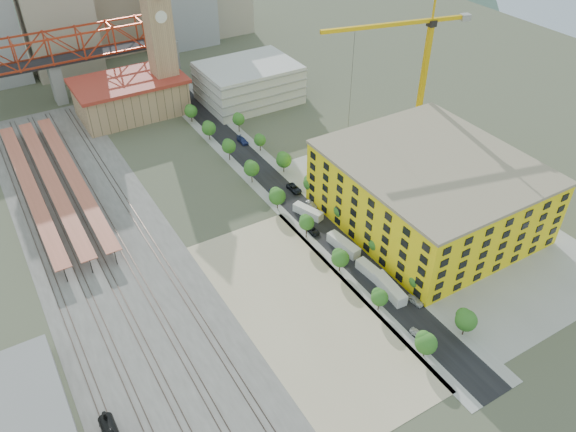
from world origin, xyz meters
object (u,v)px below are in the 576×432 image
clock_tower (159,30)px  site_trailer_c (343,245)px  site_trailer_b (372,272)px  tower_crane (417,61)px  site_trailer_d (308,212)px  construction_building (429,191)px  car_0 (418,334)px  site_trailer_a (390,289)px

clock_tower → site_trailer_c: bearing=-85.4°
site_trailer_b → site_trailer_c: site_trailer_c is taller
tower_crane → site_trailer_d: 55.95m
clock_tower → site_trailer_c: clock_tower is taller
construction_building → site_trailer_b: (-26.00, -10.51, -8.14)m
site_trailer_b → site_trailer_d: size_ratio=1.04×
construction_building → site_trailer_b: bearing=-158.0°
construction_building → car_0: construction_building is taller
clock_tower → site_trailer_c: 102.85m
construction_building → car_0: size_ratio=12.97×
site_trailer_a → car_0: site_trailer_a is taller
construction_building → site_trailer_a: bearing=-146.6°
tower_crane → car_0: 84.31m
site_trailer_c → car_0: (-3.00, -31.60, -0.70)m
site_trailer_d → site_trailer_b: bearing=-109.5°
site_trailer_c → car_0: size_ratio=2.56×
clock_tower → construction_building: (34.00, -99.99, -19.29)m
clock_tower → car_0: clock_tower is taller
car_0 → site_trailer_b: bearing=73.3°
car_0 → site_trailer_c: bearing=76.4°
clock_tower → site_trailer_a: (8.00, -117.14, -27.29)m
tower_crane → car_0: size_ratio=12.45×
site_trailer_d → car_0: 48.30m
tower_crane → site_trailer_c: tower_crane is taller
site_trailer_a → clock_tower: bearing=98.4°
tower_crane → car_0: bearing=-128.3°
tower_crane → site_trailer_c: bearing=-146.4°
tower_crane → site_trailer_b: bearing=-137.5°
site_trailer_b → site_trailer_c: (0.00, 11.68, 0.10)m
site_trailer_a → site_trailer_b: size_ratio=1.11×
site_trailer_a → site_trailer_c: 18.31m
clock_tower → tower_crane: (53.96, -68.35, 1.26)m
site_trailer_a → site_trailer_d: size_ratio=1.15×
tower_crane → construction_building: bearing=-122.2°
car_0 → construction_building: bearing=38.2°
site_trailer_a → site_trailer_c: (0.00, 18.31, -0.04)m
site_trailer_d → tower_crane: bearing=-2.7°
site_trailer_b → site_trailer_c: bearing=85.4°
site_trailer_b → site_trailer_c: size_ratio=0.93×
site_trailer_b → tower_crane: bearing=38.0°
site_trailer_b → car_0: 20.15m
site_trailer_c → car_0: bearing=-102.4°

